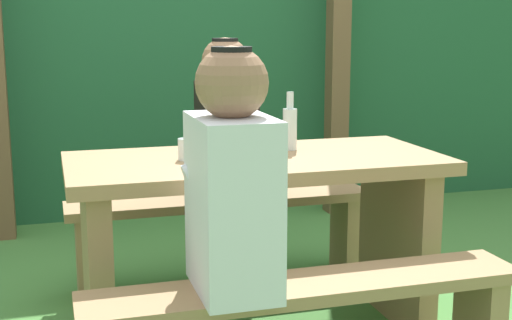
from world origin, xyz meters
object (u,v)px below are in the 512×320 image
bench_near (307,317)px  bottle_left (290,127)px  picnic_table (256,214)px  person_white_shirt (232,181)px  drinking_glass (187,149)px  cell_phone (214,153)px  person_black_coat (226,125)px  bench_far (221,221)px

bench_near → bottle_left: (0.17, 0.67, 0.50)m
picnic_table → person_white_shirt: bearing=-113.0°
person_white_shirt → drinking_glass: person_white_shirt is taller
cell_phone → picnic_table: bearing=-29.6°
picnic_table → bottle_left: (0.17, 0.11, 0.32)m
person_black_coat → bottle_left: size_ratio=3.14×
cell_phone → person_white_shirt: bearing=-94.4°
drinking_glass → cell_phone: 0.15m
bottle_left → cell_phone: bearing=-177.5°
bench_far → person_white_shirt: 1.23m
picnic_table → drinking_glass: 0.37m
person_white_shirt → bottle_left: bearing=58.5°
bench_near → cell_phone: bearing=101.9°
person_white_shirt → cell_phone: size_ratio=5.14×
person_black_coat → drinking_glass: bearing=-117.5°
person_white_shirt → bottle_left: size_ratio=3.14×
person_white_shirt → person_black_coat: same height
bench_far → bottle_left: bearing=-69.5°
bench_far → drinking_glass: bearing=-115.3°
bench_far → bottle_left: size_ratio=6.10×
bench_near → person_black_coat: 1.21m
picnic_table → person_white_shirt: 0.66m
picnic_table → bench_near: 0.59m
picnic_table → bench_near: (0.00, -0.56, -0.18)m
drinking_glass → bottle_left: bottle_left is taller
bench_far → bench_near: bearing=-90.0°
picnic_table → bottle_left: 0.37m
person_white_shirt → cell_phone: (0.10, 0.65, -0.04)m
cell_phone → person_black_coat: bearing=75.0°
drinking_glass → picnic_table: bearing=-2.6°
picnic_table → bottle_left: bearing=31.9°
person_white_shirt → picnic_table: bearing=67.0°
picnic_table → person_white_shirt: person_white_shirt is taller
bench_near → person_white_shirt: size_ratio=1.95×
bottle_left → person_black_coat: bearing=107.8°
drinking_glass → bench_far: bearing=64.7°
bench_near → cell_phone: cell_phone is taller
bench_far → person_black_coat: (0.02, -0.00, 0.45)m
picnic_table → bench_far: 0.59m
person_white_shirt → cell_phone: bearing=81.4°
person_black_coat → cell_phone: size_ratio=5.14×
bench_near → bench_far: (0.00, 1.13, 0.00)m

